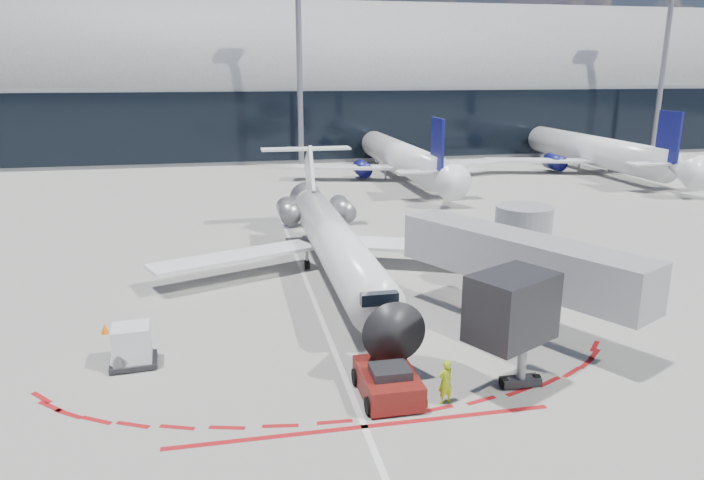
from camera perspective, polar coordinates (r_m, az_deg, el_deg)
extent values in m
plane|color=gray|center=(33.38, -3.15, -6.32)|extent=(260.00, 260.00, 0.00)
cube|color=silver|center=(35.23, -3.63, -5.13)|extent=(0.25, 40.00, 0.01)
cube|color=maroon|center=(23.22, 1.15, -16.61)|extent=(14.00, 0.25, 0.01)
cube|color=gray|center=(96.11, -8.93, 10.75)|extent=(150.00, 24.00, 10.00)
cylinder|color=gray|center=(95.87, -9.05, 13.73)|extent=(150.00, 24.00, 24.00)
cube|color=black|center=(84.12, -8.52, 10.15)|extent=(150.00, 0.20, 9.00)
cube|color=#989CA1|center=(30.68, 14.90, -1.67)|extent=(8.22, 12.61, 2.30)
cube|color=black|center=(24.52, 14.31, -5.94)|extent=(3.86, 3.44, 2.60)
cylinder|color=gray|center=(26.12, 15.20, -10.38)|extent=(0.36, 0.36, 2.40)
cube|color=black|center=(26.55, 15.05, -12.29)|extent=(1.60, 0.60, 0.30)
cylinder|color=#989CA1|center=(37.26, 15.16, -0.63)|extent=(3.20, 3.20, 4.80)
cylinder|color=black|center=(37.89, 14.94, -3.76)|extent=(4.00, 4.00, 0.50)
cylinder|color=gray|center=(79.29, -4.80, 15.39)|extent=(0.70, 0.70, 25.00)
cylinder|color=gray|center=(98.59, 26.44, 13.87)|extent=(0.70, 0.70, 25.00)
cylinder|color=white|center=(37.19, -1.48, -0.36)|extent=(2.59, 21.12, 2.59)
cone|color=black|center=(26.16, 3.06, -7.26)|extent=(2.59, 2.69, 2.59)
cone|color=white|center=(49.00, -3.97, 3.44)|extent=(2.59, 3.46, 2.59)
cube|color=black|center=(27.35, 2.28, -5.03)|extent=(1.63, 1.34, 0.53)
cube|color=white|center=(38.30, -10.66, -1.50)|extent=(10.28, 6.10, 0.30)
cube|color=white|center=(40.16, 6.56, -0.55)|extent=(10.28, 6.10, 0.30)
cube|color=white|center=(47.64, -3.87, 5.92)|extent=(0.24, 4.51, 4.58)
cube|color=white|center=(49.38, -4.22, 8.27)|extent=(6.91, 1.54, 0.15)
cylinder|color=slate|center=(45.00, -5.82, 2.65)|extent=(1.44, 3.26, 1.44)
cylinder|color=slate|center=(45.54, -0.88, 2.88)|extent=(1.44, 3.26, 1.44)
cylinder|color=black|center=(29.68, 1.52, -8.58)|extent=(0.21, 0.54, 0.54)
cylinder|color=black|center=(39.81, -4.11, -2.25)|extent=(0.29, 0.61, 0.61)
cylinder|color=black|center=(40.25, -0.03, -2.02)|extent=(0.29, 0.61, 0.61)
cylinder|color=gray|center=(29.58, 1.53, -8.12)|extent=(0.17, 0.17, 1.06)
cube|color=#58150C|center=(24.88, 3.27, -12.80)|extent=(2.11, 3.35, 0.94)
cube|color=black|center=(24.32, 3.48, -11.83)|extent=(1.47, 1.26, 0.36)
cylinder|color=gray|center=(26.95, 1.97, -10.95)|extent=(0.13, 2.71, 0.10)
cylinder|color=black|center=(23.81, 1.62, -14.82)|extent=(0.30, 0.67, 0.67)
cylinder|color=black|center=(24.29, 6.31, -14.26)|extent=(0.30, 0.67, 0.67)
cylinder|color=black|center=(25.77, 0.40, -12.33)|extent=(0.30, 0.67, 0.67)
cylinder|color=black|center=(26.21, 4.73, -11.87)|extent=(0.30, 0.67, 0.67)
imported|color=#CCFD1A|center=(24.48, 8.48, -12.62)|extent=(0.74, 0.59, 1.77)
cube|color=black|center=(28.90, -19.22, -10.39)|extent=(2.05, 1.79, 0.21)
cube|color=silver|center=(28.55, -19.37, -8.82)|extent=(1.65, 1.57, 1.54)
cylinder|color=black|center=(28.44, -20.83, -11.15)|extent=(0.11, 0.20, 0.19)
cylinder|color=black|center=(28.32, -17.68, -10.96)|extent=(0.11, 0.20, 0.19)
cylinder|color=black|center=(29.56, -20.66, -10.10)|extent=(0.11, 0.20, 0.19)
cylinder|color=black|center=(29.45, -17.65, -9.91)|extent=(0.11, 0.20, 0.19)
cone|color=#FD5A05|center=(32.57, -21.55, -7.51)|extent=(0.37, 0.37, 0.51)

